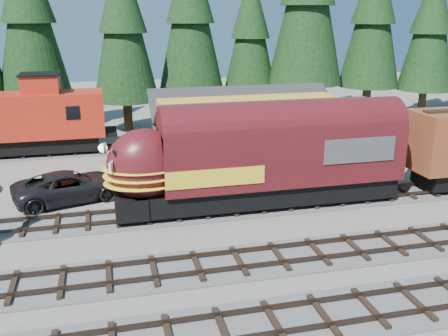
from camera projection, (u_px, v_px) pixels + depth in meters
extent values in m
plane|color=#6B665B|center=(312.00, 234.00, 23.96)|extent=(120.00, 120.00, 0.00)
cube|color=#4C4947|center=(440.00, 189.00, 29.94)|extent=(68.00, 3.20, 0.08)
cube|color=#38281E|center=(448.00, 190.00, 29.21)|extent=(68.00, 0.08, 0.16)
cube|color=#38281E|center=(433.00, 182.00, 30.54)|extent=(68.00, 0.08, 0.16)
cube|color=#4C4947|center=(97.00, 151.00, 38.36)|extent=(32.00, 3.20, 0.08)
cube|color=#38281E|center=(97.00, 150.00, 37.63)|extent=(32.00, 0.08, 0.16)
cube|color=#38281E|center=(97.00, 146.00, 38.97)|extent=(32.00, 0.08, 0.16)
cube|color=gold|center=(250.00, 146.00, 33.19)|extent=(12.00, 6.00, 3.40)
cube|color=gold|center=(251.00, 110.00, 32.47)|extent=(11.88, 3.30, 1.44)
cube|color=white|center=(161.00, 148.00, 30.74)|extent=(0.06, 2.40, 0.60)
cone|color=black|center=(28.00, 13.00, 41.64)|extent=(6.19, 6.19, 14.09)
cone|color=black|center=(123.00, 24.00, 41.96)|extent=(5.66, 5.66, 12.89)
cone|color=black|center=(190.00, 14.00, 45.30)|extent=(6.13, 6.13, 13.96)
cone|color=black|center=(251.00, 31.00, 47.82)|extent=(5.18, 5.18, 11.79)
cone|color=black|center=(373.00, 16.00, 48.77)|extent=(6.04, 6.04, 13.75)
cone|color=black|center=(431.00, 26.00, 48.74)|extent=(5.43, 5.43, 12.37)
cube|color=black|center=(267.00, 191.00, 27.19)|extent=(14.35, 2.57, 1.11)
cube|color=#4F1216|center=(282.00, 154.00, 26.76)|extent=(13.09, 3.02, 3.02)
ellipsoid|color=#4F1216|center=(145.00, 165.00, 25.12)|extent=(3.83, 2.96, 3.73)
cube|color=#38383A|center=(346.00, 143.00, 27.50)|extent=(4.03, 3.08, 1.31)
sphere|color=white|center=(103.00, 148.00, 24.36)|extent=(0.44, 0.44, 0.44)
cube|color=black|center=(32.00, 144.00, 37.05)|extent=(9.66, 2.49, 1.07)
cube|color=red|center=(28.00, 115.00, 36.41)|extent=(10.74, 3.11, 3.22)
cube|color=red|center=(41.00, 84.00, 35.98)|extent=(2.58, 2.36, 1.29)
imported|color=black|center=(70.00, 186.00, 28.01)|extent=(6.68, 4.44, 1.70)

